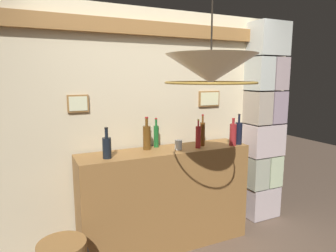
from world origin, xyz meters
name	(u,v)px	position (x,y,z in m)	size (l,w,h in m)	color
panelled_rear_partition	(155,121)	(0.00, 1.10, 1.30)	(3.66, 0.15, 2.47)	beige
stone_pillar	(262,123)	(1.39, 0.94, 1.21)	(0.47, 0.35, 2.40)	#B7A7A8
bar_shelf_unit	(166,198)	(0.00, 0.81, 0.52)	(1.78, 0.42, 1.05)	olive
liquor_bottle_rum	(233,134)	(0.73, 0.67, 1.17)	(0.07, 0.07, 0.30)	maroon
liquor_bottle_mezcal	(107,147)	(-0.62, 0.74, 1.15)	(0.08, 0.08, 0.28)	black
liquor_bottle_vodka	(202,133)	(0.42, 0.80, 1.18)	(0.05, 0.05, 0.34)	brown
liquor_bottle_gin	(147,137)	(-0.17, 0.90, 1.18)	(0.08, 0.08, 0.33)	#573613
liquor_bottle_amaro	(156,135)	(-0.05, 0.95, 1.17)	(0.05, 0.05, 0.31)	#1A5924
liquor_bottle_rye	(239,133)	(0.82, 0.70, 1.18)	(0.08, 0.08, 0.33)	black
liquor_bottle_tequila	(198,137)	(0.33, 0.73, 1.17)	(0.05, 0.05, 0.30)	maroon
glass_tumbler_rocks	(178,145)	(0.12, 0.76, 1.10)	(0.07, 0.07, 0.10)	silver
pendant_lamp	(211,70)	(-0.08, -0.09, 1.83)	(0.64, 0.64, 0.63)	#EFE5C6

